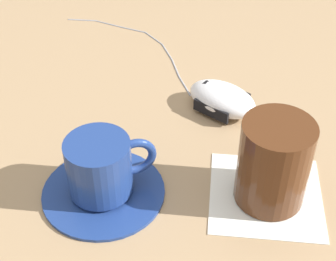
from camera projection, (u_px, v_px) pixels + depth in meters
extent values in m
plane|color=#9E7F5B|center=(194.00, 199.00, 0.62)|extent=(3.00, 3.00, 0.00)
cylinder|color=navy|center=(104.00, 191.00, 0.62)|extent=(0.15, 0.15, 0.01)
cylinder|color=navy|center=(99.00, 167.00, 0.60)|extent=(0.08, 0.08, 0.07)
torus|color=navy|center=(135.00, 157.00, 0.61)|extent=(0.05, 0.01, 0.05)
ellipsoid|color=silver|center=(222.00, 99.00, 0.74)|extent=(0.11, 0.12, 0.04)
cylinder|color=black|center=(206.00, 85.00, 0.75)|extent=(0.01, 0.01, 0.01)
cube|color=black|center=(211.00, 111.00, 0.73)|extent=(0.03, 0.05, 0.02)
cube|color=black|center=(233.00, 92.00, 0.76)|extent=(0.03, 0.05, 0.02)
cylinder|color=gray|center=(185.00, 85.00, 0.80)|extent=(0.01, 0.05, 0.00)
cylinder|color=gray|center=(175.00, 68.00, 0.83)|extent=(0.01, 0.05, 0.00)
cylinder|color=gray|center=(167.00, 51.00, 0.87)|extent=(0.01, 0.05, 0.00)
cylinder|color=gray|center=(154.00, 38.00, 0.91)|extent=(0.02, 0.05, 0.00)
cylinder|color=gray|center=(132.00, 29.00, 0.93)|extent=(0.04, 0.04, 0.00)
cylinder|color=gray|center=(108.00, 23.00, 0.95)|extent=(0.04, 0.04, 0.00)
cylinder|color=gray|center=(82.00, 20.00, 0.96)|extent=(0.05, 0.03, 0.00)
sphere|color=gray|center=(190.00, 95.00, 0.78)|extent=(0.00, 0.00, 0.00)
sphere|color=gray|center=(179.00, 76.00, 0.82)|extent=(0.00, 0.00, 0.00)
sphere|color=gray|center=(172.00, 59.00, 0.85)|extent=(0.00, 0.00, 0.00)
sphere|color=gray|center=(162.00, 44.00, 0.89)|extent=(0.00, 0.00, 0.00)
sphere|color=gray|center=(145.00, 32.00, 0.92)|extent=(0.00, 0.00, 0.00)
sphere|color=gray|center=(120.00, 26.00, 0.94)|extent=(0.00, 0.00, 0.00)
sphere|color=gray|center=(96.00, 20.00, 0.96)|extent=(0.00, 0.00, 0.00)
sphere|color=gray|center=(68.00, 19.00, 0.96)|extent=(0.00, 0.00, 0.00)
cube|color=silver|center=(266.00, 195.00, 0.62)|extent=(0.18, 0.18, 0.00)
cylinder|color=#4C2814|center=(274.00, 163.00, 0.58)|extent=(0.08, 0.08, 0.11)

